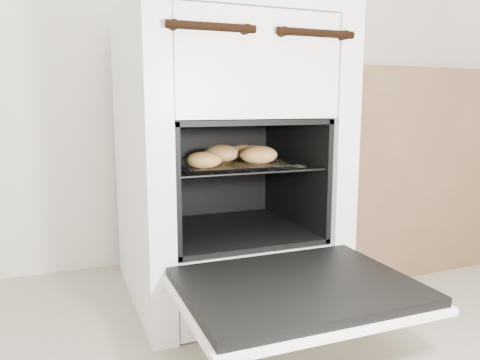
# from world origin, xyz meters

# --- Properties ---
(stove) EXTENTS (0.64, 0.71, 0.98)m
(stove) POSITION_xyz_m (0.19, 1.14, 0.48)
(stove) COLOR white
(stove) RESTS_ON ground
(oven_door) EXTENTS (0.57, 0.45, 0.04)m
(oven_door) POSITION_xyz_m (0.19, 0.61, 0.21)
(oven_door) COLOR black
(oven_door) RESTS_ON stove
(oven_rack) EXTENTS (0.47, 0.45, 0.01)m
(oven_rack) POSITION_xyz_m (0.19, 1.07, 0.46)
(oven_rack) COLOR black
(oven_rack) RESTS_ON stove
(foil_sheet) EXTENTS (0.36, 0.32, 0.01)m
(foil_sheet) POSITION_xyz_m (0.19, 1.05, 0.47)
(foil_sheet) COLOR silver
(foil_sheet) RESTS_ON oven_rack
(baked_rolls) EXTENTS (0.34, 0.30, 0.06)m
(baked_rolls) POSITION_xyz_m (0.20, 1.05, 0.50)
(baked_rolls) COLOR tan
(baked_rolls) RESTS_ON foil_sheet
(counter) EXTENTS (0.80, 0.55, 0.79)m
(counter) POSITION_xyz_m (0.97, 1.27, 0.40)
(counter) COLOR brown
(counter) RESTS_ON ground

